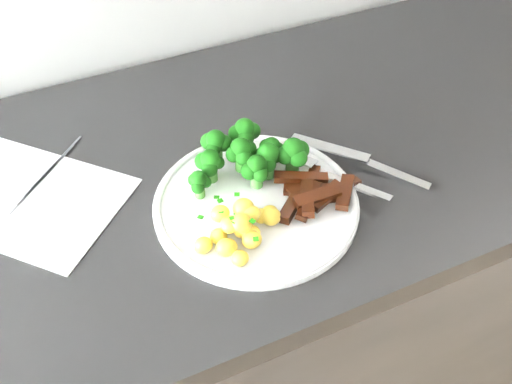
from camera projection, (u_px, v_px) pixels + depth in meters
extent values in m
cube|color=black|center=(242.00, 323.00, 1.24)|extent=(2.48, 0.62, 0.93)
cube|color=white|center=(26.00, 198.00, 0.85)|extent=(0.32, 0.33, 0.00)
cube|color=slate|center=(57.00, 161.00, 0.90)|extent=(0.09, 0.09, 0.00)
cube|color=slate|center=(50.00, 170.00, 0.89)|extent=(0.09, 0.09, 0.00)
cube|color=slate|center=(42.00, 179.00, 0.88)|extent=(0.09, 0.08, 0.00)
cube|color=slate|center=(35.00, 188.00, 0.86)|extent=(0.08, 0.08, 0.00)
cylinder|color=white|center=(256.00, 204.00, 0.84)|extent=(0.29, 0.29, 0.01)
torus|color=white|center=(256.00, 201.00, 0.83)|extent=(0.28, 0.28, 0.01)
cylinder|color=#306521|center=(241.00, 163.00, 0.85)|extent=(0.02, 0.02, 0.02)
sphere|color=black|center=(248.00, 149.00, 0.84)|extent=(0.03, 0.03, 0.03)
sphere|color=black|center=(239.00, 147.00, 0.85)|extent=(0.03, 0.03, 0.03)
sphere|color=black|center=(234.00, 154.00, 0.84)|extent=(0.02, 0.02, 0.02)
sphere|color=black|center=(244.00, 157.00, 0.83)|extent=(0.02, 0.02, 0.02)
sphere|color=black|center=(241.00, 148.00, 0.83)|extent=(0.03, 0.03, 0.03)
cylinder|color=#306521|center=(271.00, 159.00, 0.88)|extent=(0.02, 0.02, 0.02)
sphere|color=black|center=(278.00, 149.00, 0.87)|extent=(0.02, 0.02, 0.02)
sphere|color=black|center=(267.00, 146.00, 0.87)|extent=(0.02, 0.02, 0.02)
sphere|color=black|center=(265.00, 153.00, 0.86)|extent=(0.02, 0.02, 0.02)
sphere|color=black|center=(273.00, 155.00, 0.86)|extent=(0.02, 0.02, 0.02)
sphere|color=black|center=(271.00, 146.00, 0.86)|extent=(0.03, 0.03, 0.03)
cylinder|color=#306521|center=(211.00, 173.00, 0.85)|extent=(0.02, 0.02, 0.02)
sphere|color=black|center=(218.00, 163.00, 0.84)|extent=(0.02, 0.02, 0.02)
sphere|color=black|center=(204.00, 161.00, 0.84)|extent=(0.03, 0.03, 0.03)
sphere|color=black|center=(210.00, 169.00, 0.83)|extent=(0.02, 0.02, 0.02)
sphere|color=black|center=(210.00, 159.00, 0.83)|extent=(0.03, 0.03, 0.03)
cylinder|color=#306521|center=(245.00, 143.00, 0.88)|extent=(0.02, 0.02, 0.03)
sphere|color=black|center=(252.00, 131.00, 0.87)|extent=(0.03, 0.03, 0.03)
sphere|color=black|center=(243.00, 129.00, 0.88)|extent=(0.02, 0.02, 0.02)
sphere|color=black|center=(237.00, 134.00, 0.87)|extent=(0.03, 0.03, 0.03)
sphere|color=black|center=(246.00, 138.00, 0.86)|extent=(0.03, 0.03, 0.03)
sphere|color=black|center=(245.00, 128.00, 0.86)|extent=(0.03, 0.03, 0.03)
cylinder|color=#306521|center=(217.00, 154.00, 0.87)|extent=(0.02, 0.02, 0.02)
sphere|color=black|center=(224.00, 143.00, 0.86)|extent=(0.02, 0.02, 0.02)
sphere|color=black|center=(209.00, 141.00, 0.86)|extent=(0.03, 0.03, 0.03)
sphere|color=black|center=(213.00, 149.00, 0.85)|extent=(0.02, 0.02, 0.02)
sphere|color=black|center=(216.00, 139.00, 0.85)|extent=(0.03, 0.03, 0.03)
cylinder|color=#306521|center=(292.00, 164.00, 0.86)|extent=(0.02, 0.02, 0.03)
sphere|color=black|center=(300.00, 150.00, 0.85)|extent=(0.03, 0.03, 0.03)
sphere|color=black|center=(289.00, 149.00, 0.86)|extent=(0.02, 0.02, 0.02)
sphere|color=black|center=(285.00, 155.00, 0.85)|extent=(0.03, 0.03, 0.03)
sphere|color=black|center=(298.00, 158.00, 0.84)|extent=(0.03, 0.03, 0.03)
sphere|color=black|center=(293.00, 148.00, 0.84)|extent=(0.03, 0.03, 0.03)
cylinder|color=#306521|center=(200.00, 191.00, 0.83)|extent=(0.01, 0.01, 0.02)
sphere|color=black|center=(206.00, 182.00, 0.82)|extent=(0.02, 0.02, 0.02)
sphere|color=black|center=(194.00, 180.00, 0.82)|extent=(0.02, 0.02, 0.02)
sphere|color=black|center=(198.00, 187.00, 0.81)|extent=(0.02, 0.02, 0.02)
sphere|color=black|center=(199.00, 179.00, 0.82)|extent=(0.02, 0.02, 0.02)
cylinder|color=#306521|center=(257.00, 179.00, 0.84)|extent=(0.02, 0.02, 0.02)
sphere|color=black|center=(263.00, 166.00, 0.84)|extent=(0.02, 0.02, 0.02)
sphere|color=black|center=(253.00, 164.00, 0.84)|extent=(0.03, 0.03, 0.03)
sphere|color=black|center=(249.00, 171.00, 0.83)|extent=(0.03, 0.03, 0.03)
sphere|color=black|center=(260.00, 174.00, 0.82)|extent=(0.02, 0.02, 0.02)
sphere|color=black|center=(257.00, 165.00, 0.83)|extent=(0.03, 0.03, 0.03)
cylinder|color=#306521|center=(268.00, 169.00, 0.86)|extent=(0.02, 0.02, 0.03)
sphere|color=black|center=(275.00, 155.00, 0.85)|extent=(0.02, 0.02, 0.02)
sphere|color=black|center=(262.00, 155.00, 0.85)|extent=(0.02, 0.02, 0.02)
sphere|color=black|center=(268.00, 165.00, 0.84)|extent=(0.02, 0.02, 0.02)
sphere|color=black|center=(268.00, 153.00, 0.84)|extent=(0.03, 0.03, 0.03)
ellipsoid|color=yellow|center=(251.00, 233.00, 0.78)|extent=(0.02, 0.02, 0.02)
ellipsoid|color=yellow|center=(244.00, 229.00, 0.78)|extent=(0.03, 0.03, 0.03)
ellipsoid|color=yellow|center=(252.00, 240.00, 0.77)|extent=(0.03, 0.02, 0.02)
ellipsoid|color=yellow|center=(253.00, 215.00, 0.80)|extent=(0.02, 0.02, 0.02)
ellipsoid|color=yellow|center=(203.00, 245.00, 0.76)|extent=(0.02, 0.02, 0.02)
ellipsoid|color=yellow|center=(219.00, 236.00, 0.77)|extent=(0.02, 0.02, 0.02)
ellipsoid|color=yellow|center=(270.00, 213.00, 0.80)|extent=(0.02, 0.02, 0.02)
ellipsoid|color=yellow|center=(240.00, 258.00, 0.75)|extent=(0.02, 0.02, 0.02)
ellipsoid|color=yellow|center=(249.00, 233.00, 0.78)|extent=(0.02, 0.02, 0.02)
ellipsoid|color=yellow|center=(230.00, 225.00, 0.77)|extent=(0.03, 0.03, 0.02)
ellipsoid|color=yellow|center=(250.00, 214.00, 0.78)|extent=(0.03, 0.02, 0.02)
ellipsoid|color=yellow|center=(271.00, 217.00, 0.80)|extent=(0.03, 0.03, 0.02)
ellipsoid|color=yellow|center=(220.00, 214.00, 0.78)|extent=(0.03, 0.02, 0.02)
ellipsoid|color=yellow|center=(261.00, 216.00, 0.80)|extent=(0.02, 0.02, 0.02)
ellipsoid|color=yellow|center=(245.00, 211.00, 0.78)|extent=(0.02, 0.02, 0.02)
ellipsoid|color=yellow|center=(242.00, 225.00, 0.77)|extent=(0.03, 0.02, 0.02)
ellipsoid|color=yellow|center=(226.00, 247.00, 0.76)|extent=(0.03, 0.02, 0.02)
ellipsoid|color=yellow|center=(241.00, 223.00, 0.77)|extent=(0.03, 0.03, 0.03)
ellipsoid|color=yellow|center=(228.00, 247.00, 0.76)|extent=(0.03, 0.03, 0.02)
ellipsoid|color=yellow|center=(244.00, 208.00, 0.78)|extent=(0.03, 0.03, 0.03)
ellipsoid|color=yellow|center=(229.00, 224.00, 0.77)|extent=(0.02, 0.02, 0.02)
cube|color=#146008|center=(234.00, 221.00, 0.76)|extent=(0.01, 0.01, 0.00)
cube|color=#146008|center=(237.00, 194.00, 0.79)|extent=(0.01, 0.01, 0.00)
cube|color=#146008|center=(256.00, 239.00, 0.73)|extent=(0.01, 0.01, 0.00)
cube|color=#146008|center=(252.00, 221.00, 0.76)|extent=(0.01, 0.01, 0.00)
cube|color=#146008|center=(217.00, 197.00, 0.78)|extent=(0.01, 0.01, 0.00)
cube|color=#146008|center=(236.00, 218.00, 0.77)|extent=(0.01, 0.01, 0.00)
cube|color=#146008|center=(221.00, 211.00, 0.77)|extent=(0.01, 0.01, 0.00)
cube|color=#146008|center=(220.00, 201.00, 0.78)|extent=(0.01, 0.01, 0.00)
cube|color=#146008|center=(235.00, 221.00, 0.76)|extent=(0.01, 0.01, 0.00)
cube|color=#146008|center=(237.00, 214.00, 0.78)|extent=(0.01, 0.01, 0.00)
cube|color=#146008|center=(239.00, 207.00, 0.78)|extent=(0.01, 0.01, 0.00)
cube|color=#146008|center=(201.00, 217.00, 0.77)|extent=(0.01, 0.01, 0.00)
cube|color=#146008|center=(236.00, 223.00, 0.77)|extent=(0.01, 0.01, 0.00)
cube|color=#146008|center=(232.00, 218.00, 0.76)|extent=(0.01, 0.01, 0.00)
cube|color=black|center=(316.00, 192.00, 0.84)|extent=(0.07, 0.05, 0.02)
cube|color=black|center=(293.00, 204.00, 0.82)|extent=(0.06, 0.06, 0.02)
cube|color=black|center=(306.00, 187.00, 0.84)|extent=(0.06, 0.03, 0.01)
cube|color=black|center=(327.00, 198.00, 0.83)|extent=(0.06, 0.03, 0.01)
cube|color=black|center=(342.00, 188.00, 0.84)|extent=(0.06, 0.02, 0.02)
cube|color=black|center=(306.00, 190.00, 0.84)|extent=(0.07, 0.05, 0.02)
cube|color=black|center=(312.00, 181.00, 0.85)|extent=(0.05, 0.06, 0.01)
cube|color=black|center=(307.00, 198.00, 0.81)|extent=(0.05, 0.07, 0.02)
cube|color=black|center=(301.00, 178.00, 0.85)|extent=(0.08, 0.04, 0.02)
cube|color=black|center=(326.00, 196.00, 0.82)|extent=(0.06, 0.04, 0.01)
cube|color=black|center=(317.00, 197.00, 0.81)|extent=(0.07, 0.02, 0.01)
cube|color=black|center=(309.00, 201.00, 0.82)|extent=(0.06, 0.06, 0.01)
cube|color=black|center=(345.00, 192.00, 0.83)|extent=(0.05, 0.06, 0.02)
cube|color=silver|center=(353.00, 185.00, 0.85)|extent=(0.07, 0.11, 0.02)
cube|color=silver|center=(308.00, 162.00, 0.87)|extent=(0.03, 0.03, 0.01)
cylinder|color=silver|center=(296.00, 152.00, 0.89)|extent=(0.02, 0.04, 0.00)
cylinder|color=silver|center=(294.00, 154.00, 0.88)|extent=(0.02, 0.04, 0.00)
cylinder|color=silver|center=(293.00, 155.00, 0.88)|extent=(0.02, 0.04, 0.00)
cylinder|color=silver|center=(291.00, 157.00, 0.88)|extent=(0.02, 0.04, 0.00)
cube|color=silver|center=(329.00, 148.00, 0.91)|extent=(0.09, 0.11, 0.01)
cube|color=silver|center=(395.00, 175.00, 0.88)|extent=(0.08, 0.09, 0.02)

